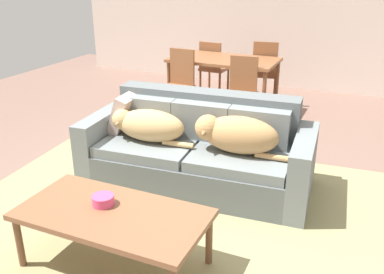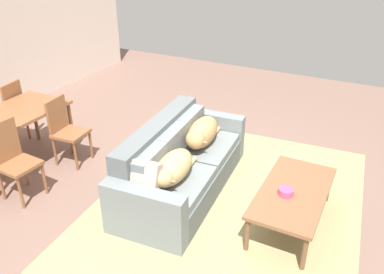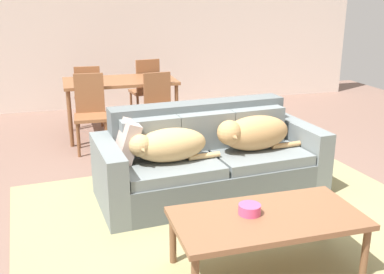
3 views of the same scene
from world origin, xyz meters
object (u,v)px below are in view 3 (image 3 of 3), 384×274
(dining_chair_near_left, at_px, (91,110))
(dining_chair_near_right, at_px, (160,105))
(couch, at_px, (209,161))
(dog_on_right_cushion, at_px, (252,133))
(throw_pillow_by_left_arm, at_px, (126,141))
(dining_chair_far_right, at_px, (146,87))
(dining_chair_far_left, at_px, (88,92))
(bowl_on_coffee_table, at_px, (250,209))
(dining_table, at_px, (120,85))
(dog_on_left_cushion, at_px, (168,145))
(coffee_table, at_px, (267,221))

(dining_chair_near_left, height_order, dining_chair_near_right, dining_chair_near_left)
(couch, distance_m, dog_on_right_cushion, 0.50)
(throw_pillow_by_left_arm, relative_size, dining_chair_far_right, 0.40)
(dog_on_right_cushion, relative_size, dining_chair_far_left, 0.97)
(couch, xyz_separation_m, bowl_on_coffee_table, (-0.15, -1.34, 0.14))
(dining_table, relative_size, dining_chair_near_left, 1.57)
(dog_on_left_cushion, relative_size, throw_pillow_by_left_arm, 2.15)
(dining_chair_far_right, bearing_deg, coffee_table, 82.37)
(dog_on_left_cushion, relative_size, bowl_on_coffee_table, 5.42)
(dog_on_left_cushion, height_order, dog_on_right_cushion, dog_on_right_cushion)
(dining_chair_near_left, distance_m, dining_chair_far_left, 1.14)
(dining_table, height_order, dining_chair_far_right, dining_chair_far_right)
(coffee_table, height_order, dining_chair_far_left, dining_chair_far_left)
(bowl_on_coffee_table, distance_m, dining_chair_far_right, 4.10)
(dining_chair_near_left, bearing_deg, dining_table, 53.97)
(dog_on_right_cushion, xyz_separation_m, dining_chair_near_right, (-0.51, 1.78, -0.11))
(dining_chair_near_left, xyz_separation_m, dining_chair_near_right, (0.88, 0.03, -0.01))
(throw_pillow_by_left_arm, bearing_deg, bowl_on_coffee_table, -63.93)
(dog_on_left_cushion, xyz_separation_m, dining_chair_near_right, (0.34, 1.85, -0.09))
(dog_on_left_cushion, relative_size, dining_chair_far_left, 0.94)
(coffee_table, height_order, dining_table, dining_table)
(coffee_table, height_order, bowl_on_coffee_table, bowl_on_coffee_table)
(dog_on_left_cushion, height_order, bowl_on_coffee_table, dog_on_left_cushion)
(dining_chair_far_left, bearing_deg, dog_on_left_cushion, 102.98)
(dining_chair_near_right, xyz_separation_m, dining_chair_far_left, (-0.83, 1.11, -0.00))
(throw_pillow_by_left_arm, xyz_separation_m, dining_table, (0.25, 2.21, 0.09))
(dog_on_right_cushion, bearing_deg, dining_chair_far_right, 95.12)
(dining_chair_far_left, bearing_deg, dining_chair_far_right, -178.27)
(couch, height_order, bowl_on_coffee_table, couch)
(dining_chair_far_right, bearing_deg, dining_chair_far_left, -10.07)
(dining_chair_near_right, bearing_deg, dining_chair_far_left, 121.43)
(throw_pillow_by_left_arm, height_order, dining_chair_near_left, dining_chair_near_left)
(throw_pillow_by_left_arm, height_order, dining_table, throw_pillow_by_left_arm)
(coffee_table, distance_m, dining_table, 3.64)
(bowl_on_coffee_table, bearing_deg, dining_chair_far_right, 89.15)
(bowl_on_coffee_table, distance_m, dining_chair_far_left, 4.20)
(couch, xyz_separation_m, dining_chair_near_left, (-0.99, 1.64, 0.19))
(dog_on_left_cushion, height_order, dining_chair_far_left, dining_chair_far_left)
(dog_on_left_cushion, bearing_deg, throw_pillow_by_left_arm, 150.20)
(couch, distance_m, coffee_table, 1.40)
(couch, relative_size, dining_chair_near_left, 2.33)
(dining_chair_near_left, bearing_deg, dining_chair_near_right, 5.03)
(dining_table, distance_m, dining_chair_far_left, 0.74)
(dog_on_left_cushion, xyz_separation_m, bowl_on_coffee_table, (0.30, -1.16, -0.12))
(coffee_table, relative_size, dining_chair_far_left, 1.45)
(coffee_table, bearing_deg, dining_chair_near_right, 91.38)
(dog_on_left_cushion, bearing_deg, dining_chair_near_right, 75.25)
(couch, bearing_deg, coffee_table, -96.08)
(throw_pillow_by_left_arm, height_order, dining_chair_near_right, dining_chair_near_right)
(dining_chair_near_left, xyz_separation_m, dining_chair_far_left, (0.05, 1.14, -0.01))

